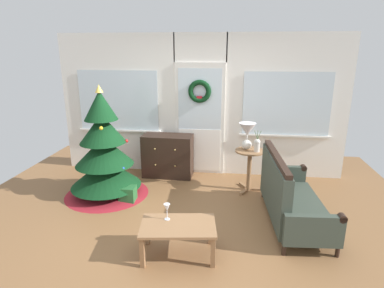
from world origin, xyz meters
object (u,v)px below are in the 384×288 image
Objects in this scene: side_table at (250,162)px; flower_vase at (257,145)px; wine_glass at (167,208)px; gift_box at (128,194)px; settee_sofa at (288,196)px; dresser_cabinet at (168,156)px; christmas_tree at (104,157)px; coffee_table at (178,229)px; table_lamp at (247,133)px.

flower_vase is (0.10, -0.06, 0.32)m from side_table.
flower_vase is 1.79× the size of wine_glass.
wine_glass is 0.83× the size of gift_box.
settee_sofa is 7.14× the size of gift_box.
gift_box is at bearing -110.29° from dresser_cabinet.
flower_vase is at bearing 16.59° from gift_box.
christmas_tree is 1.96× the size of coffee_table.
flower_vase is 1.48× the size of gift_box.
christmas_tree is 2.53× the size of side_table.
settee_sofa is at bearing 34.62° from coffee_table.
flower_vase is (1.56, -0.52, 0.43)m from dresser_cabinet.
table_lamp reaches higher than gift_box.
side_table is at bearing -33.69° from table_lamp.
table_lamp reaches higher than dresser_cabinet.
dresser_cabinet is 4.67× the size of wine_glass.
settee_sofa is at bearing -64.05° from side_table.
wine_glass reaches higher than gift_box.
christmas_tree reaches higher than side_table.
table_lamp is at bearing -16.91° from dresser_cabinet.
wine_glass is (1.28, -1.35, -0.10)m from christmas_tree.
dresser_cabinet is at bearing 143.32° from settee_sofa.
dresser_cabinet is 2.41m from settee_sofa.
settee_sofa is 4.82× the size of flower_vase.
flower_vase is at bearing 9.12° from christmas_tree.
dresser_cabinet is at bearing 47.51° from christmas_tree.
dresser_cabinet is 2.07× the size of table_lamp.
dresser_cabinet is 1.53m from side_table.
table_lamp is at bearing 62.74° from wine_glass.
side_table is at bearing 10.96° from christmas_tree.
wine_glass is at bearing -119.25° from side_table.
coffee_table is 4.63× the size of wine_glass.
table_lamp is 1.26× the size of flower_vase.
christmas_tree is 2.06m from coffee_table.
wine_glass is (-1.48, -0.82, 0.15)m from settee_sofa.
settee_sofa is 1.30m from table_lamp.
settee_sofa reaches higher than wine_glass.
christmas_tree reaches higher than wine_glass.
side_table reaches higher than wine_glass.
wine_glass is at bearing -53.19° from gift_box.
table_lamp is at bearing 146.31° from side_table.
settee_sofa is at bearing -7.96° from gift_box.
gift_box is at bearing 172.04° from settee_sofa.
side_table is at bearing 60.75° from wine_glass.
table_lamp reaches higher than coffee_table.
gift_box is at bearing -25.74° from christmas_tree.
side_table is at bearing 65.56° from coffee_table.
table_lamp is at bearing 20.79° from gift_box.
table_lamp reaches higher than settee_sofa.
settee_sofa is 3.84× the size of table_lamp.
christmas_tree reaches higher than dresser_cabinet.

